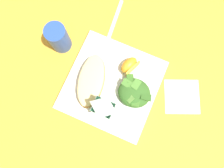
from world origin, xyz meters
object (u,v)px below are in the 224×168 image
metal_fork (112,28)px  milk_carton (104,108)px  green_salad_pile (134,93)px  white_plate (112,85)px  drinking_blue_cup (58,38)px  paper_napkin (182,97)px  cheesy_pizza_bread (91,81)px  orange_wedge_front (129,65)px

metal_fork → milk_carton: bearing=108.6°
green_salad_pile → white_plate: bearing=0.2°
milk_carton → drinking_blue_cup: bearing=-33.4°
green_salad_pile → paper_napkin: 0.16m
cheesy_pizza_bread → milk_carton: size_ratio=1.66×
milk_carton → metal_fork: milk_carton is taller
white_plate → orange_wedge_front: (-0.03, -0.07, 0.03)m
cheesy_pizza_bread → orange_wedge_front: orange_wedge_front is taller
cheesy_pizza_bread → orange_wedge_front: 0.13m
milk_carton → metal_fork: (0.09, -0.26, -0.07)m
cheesy_pizza_bread → white_plate: bearing=-163.6°
orange_wedge_front → drinking_blue_cup: 0.24m
green_salad_pile → metal_fork: 0.24m
cheesy_pizza_bread → drinking_blue_cup: (0.15, -0.08, 0.02)m
drinking_blue_cup → cheesy_pizza_bread: bearing=151.3°
orange_wedge_front → paper_napkin: size_ratio=0.63×
green_salad_pile → metal_fork: green_salad_pile is taller
orange_wedge_front → paper_napkin: 0.20m
orange_wedge_front → milk_carton: bearing=83.6°
paper_napkin → white_plate: bearing=14.2°
milk_carton → paper_napkin: milk_carton is taller
green_salad_pile → paper_napkin: green_salad_pile is taller
white_plate → paper_napkin: (-0.22, -0.06, -0.01)m
cheesy_pizza_bread → drinking_blue_cup: 0.17m
orange_wedge_front → metal_fork: orange_wedge_front is taller
white_plate → paper_napkin: bearing=-165.8°
white_plate → paper_napkin: size_ratio=2.55×
paper_napkin → metal_fork: 0.32m
green_salad_pile → milk_carton: bearing=51.7°
white_plate → cheesy_pizza_bread: bearing=16.4°
metal_fork → drinking_blue_cup: 0.18m
white_plate → cheesy_pizza_bread: 0.07m
white_plate → orange_wedge_front: bearing=-109.9°
paper_napkin → orange_wedge_front: bearing=-5.3°
orange_wedge_front → cheesy_pizza_bread: bearing=46.2°
green_salad_pile → paper_napkin: size_ratio=0.94×
green_salad_pile → milk_carton: 0.11m
milk_carton → orange_wedge_front: milk_carton is taller
cheesy_pizza_bread → paper_napkin: bearing=-165.3°
cheesy_pizza_bread → drinking_blue_cup: drinking_blue_cup is taller
paper_napkin → cheesy_pizza_bread: bearing=14.7°
paper_napkin → metal_fork: size_ratio=0.58×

